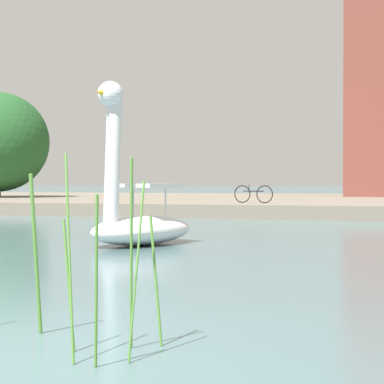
# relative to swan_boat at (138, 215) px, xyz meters

# --- Properties ---
(ground_plane) EXTENTS (478.91, 478.91, 0.00)m
(ground_plane) POSITION_rel_swan_boat_xyz_m (2.54, -9.26, -0.66)
(ground_plane) COLOR slate
(shore_bank_far) EXTENTS (130.57, 26.34, 0.53)m
(shore_bank_far) POSITION_rel_swan_boat_xyz_m (2.54, 24.12, -0.39)
(shore_bank_far) COLOR slate
(shore_bank_far) RESTS_ON ground_plane
(swan_boat) EXTENTS (2.29, 3.15, 3.45)m
(swan_boat) POSITION_rel_swan_boat_xyz_m (0.00, 0.00, 0.00)
(swan_boat) COLOR white
(swan_boat) RESTS_ON ground_plane
(bicycle_parked) EXTENTS (1.67, 0.40, 0.73)m
(bicycle_parked) POSITION_rel_swan_boat_xyz_m (-0.32, 13.53, 0.23)
(bicycle_parked) COLOR black
(bicycle_parked) RESTS_ON shore_bank_far
(reed_clump_foreground) EXTENTS (2.02, 1.08, 1.59)m
(reed_clump_foreground) POSITION_rel_swan_boat_xyz_m (2.90, -8.91, 0.02)
(reed_clump_foreground) COLOR #568E38
(reed_clump_foreground) RESTS_ON ground_plane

